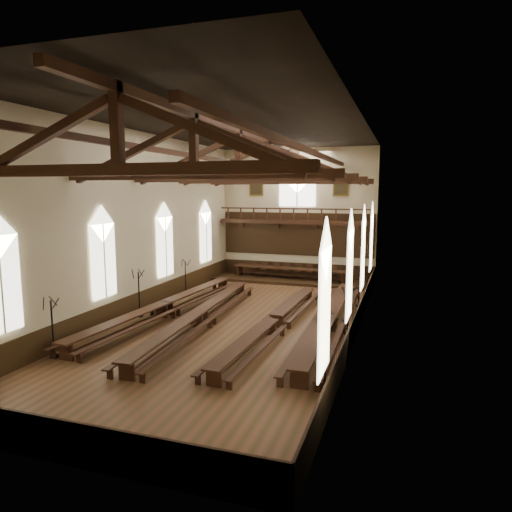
% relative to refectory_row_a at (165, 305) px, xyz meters
% --- Properties ---
extents(ground, '(26.00, 26.00, 0.00)m').
position_rel_refectory_row_a_xyz_m(ground, '(4.28, 0.05, -0.59)').
color(ground, brown).
rests_on(ground, ground).
extents(room_walls, '(26.00, 26.00, 26.00)m').
position_rel_refectory_row_a_xyz_m(room_walls, '(4.28, 0.05, 5.87)').
color(room_walls, beige).
rests_on(room_walls, ground).
extents(wainscot_band, '(12.00, 26.00, 1.20)m').
position_rel_refectory_row_a_xyz_m(wainscot_band, '(4.28, 0.05, 0.01)').
color(wainscot_band, '#32210F').
rests_on(wainscot_band, ground).
extents(side_windows, '(11.85, 19.80, 4.50)m').
position_rel_refectory_row_a_xyz_m(side_windows, '(4.28, 0.05, 3.15)').
color(side_windows, white).
rests_on(side_windows, room_walls).
extents(end_window, '(2.80, 0.12, 3.80)m').
position_rel_refectory_row_a_xyz_m(end_window, '(4.28, 12.95, 6.63)').
color(end_window, white).
rests_on(end_window, room_walls).
extents(minstrels_gallery, '(11.80, 1.24, 3.70)m').
position_rel_refectory_row_a_xyz_m(minstrels_gallery, '(4.28, 12.71, 3.31)').
color(minstrels_gallery, '#3D1F13').
rests_on(minstrels_gallery, room_walls).
extents(portraits, '(7.75, 0.09, 1.45)m').
position_rel_refectory_row_a_xyz_m(portraits, '(4.28, 12.94, 6.51)').
color(portraits, brown).
rests_on(portraits, room_walls).
extents(roof_trusses, '(11.70, 25.70, 2.80)m').
position_rel_refectory_row_a_xyz_m(roof_trusses, '(4.28, 0.05, 7.62)').
color(roof_trusses, '#3D1F13').
rests_on(roof_trusses, room_walls).
extents(refectory_row_a, '(2.16, 15.06, 0.81)m').
position_rel_refectory_row_a_xyz_m(refectory_row_a, '(0.00, 0.00, 0.00)').
color(refectory_row_a, '#3D1F13').
rests_on(refectory_row_a, ground).
extents(refectory_row_b, '(2.05, 14.89, 0.79)m').
position_rel_refectory_row_a_xyz_m(refectory_row_b, '(2.50, -1.01, -0.01)').
color(refectory_row_b, '#3D1F13').
rests_on(refectory_row_b, ground).
extents(refectory_row_c, '(1.72, 14.26, 0.73)m').
position_rel_refectory_row_a_xyz_m(refectory_row_c, '(6.39, -0.78, -0.06)').
color(refectory_row_c, '#3D1F13').
rests_on(refectory_row_c, ground).
extents(refectory_row_d, '(1.76, 15.03, 0.82)m').
position_rel_refectory_row_a_xyz_m(refectory_row_d, '(8.90, 0.34, 0.00)').
color(refectory_row_d, '#3D1F13').
rests_on(refectory_row_d, ground).
extents(dais, '(11.40, 3.16, 0.21)m').
position_rel_refectory_row_a_xyz_m(dais, '(4.09, 11.45, -0.49)').
color(dais, '#32210F').
rests_on(dais, ground).
extents(high_table, '(8.84, 1.62, 0.82)m').
position_rel_refectory_row_a_xyz_m(high_table, '(4.09, 11.45, 0.32)').
color(high_table, '#3D1F13').
rests_on(high_table, dais).
extents(high_chairs, '(6.79, 0.50, 1.08)m').
position_rel_refectory_row_a_xyz_m(high_chairs, '(4.09, 12.30, 0.21)').
color(high_chairs, '#3D1F13').
rests_on(high_chairs, dais).
extents(candelabrum_left_near, '(0.71, 0.78, 2.54)m').
position_rel_refectory_row_a_xyz_m(candelabrum_left_near, '(-1.27, -6.95, 0.18)').
color(candelabrum_left_near, black).
rests_on(candelabrum_left_near, ground).
extents(candelabrum_left_mid, '(0.79, 0.75, 2.63)m').
position_rel_refectory_row_a_xyz_m(candelabrum_left_mid, '(-1.27, -0.55, 0.21)').
color(candelabrum_left_mid, black).
rests_on(candelabrum_left_mid, ground).
extents(candelabrum_left_far, '(0.65, 0.73, 2.37)m').
position_rel_refectory_row_a_xyz_m(candelabrum_left_far, '(-1.27, 4.94, 0.13)').
color(candelabrum_left_far, black).
rests_on(candelabrum_left_far, ground).
extents(candelabrum_right_near, '(0.76, 0.74, 2.53)m').
position_rel_refectory_row_a_xyz_m(candelabrum_right_near, '(9.83, -6.44, 0.18)').
color(candelabrum_right_near, black).
rests_on(candelabrum_right_near, ground).
extents(candelabrum_right_mid, '(0.70, 0.65, 2.31)m').
position_rel_refectory_row_a_xyz_m(candelabrum_right_mid, '(9.83, -0.05, 0.11)').
color(candelabrum_right_mid, black).
rests_on(candelabrum_right_mid, ground).
extents(candelabrum_right_far, '(0.65, 0.73, 2.37)m').
position_rel_refectory_row_a_xyz_m(candelabrum_right_far, '(9.83, 5.43, 0.13)').
color(candelabrum_right_far, black).
rests_on(candelabrum_right_far, ground).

